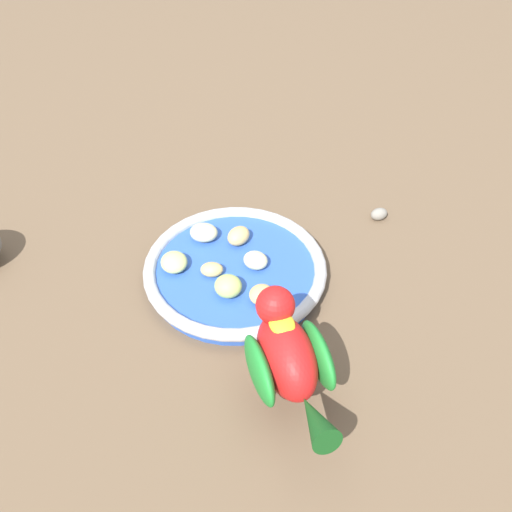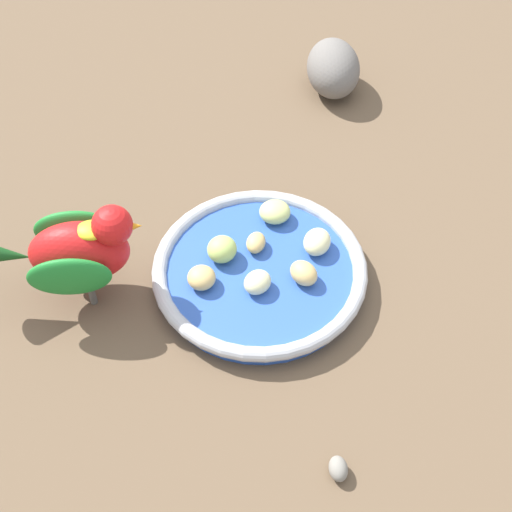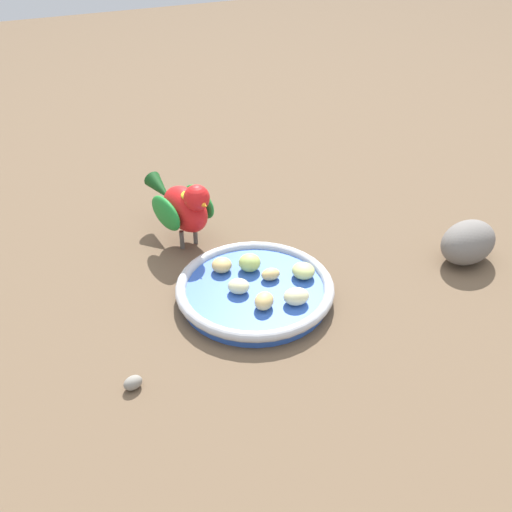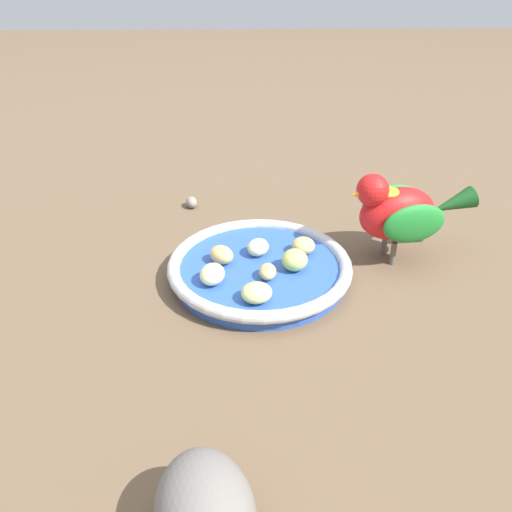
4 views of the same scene
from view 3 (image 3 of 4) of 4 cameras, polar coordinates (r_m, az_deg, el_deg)
name	(u,v)px [view 3 (image 3 of 4)]	position (r m, az deg, el deg)	size (l,w,h in m)	color
ground_plane	(276,306)	(0.85, 1.97, -4.78)	(4.00, 4.00, 0.00)	brown
feeding_bowl	(255,290)	(0.86, -0.11, -3.26)	(0.23, 0.23, 0.03)	#2D56B7
apple_piece_0	(303,271)	(0.87, 4.57, -1.42)	(0.04, 0.03, 0.02)	#C6D17A
apple_piece_1	(296,296)	(0.82, 3.90, -3.89)	(0.04, 0.03, 0.02)	beige
apple_piece_2	(250,263)	(0.88, -0.61, -0.63)	(0.03, 0.03, 0.03)	#B2CC66
apple_piece_3	(271,274)	(0.86, 1.41, -1.76)	(0.03, 0.02, 0.02)	tan
apple_piece_4	(239,286)	(0.84, -1.68, -2.92)	(0.03, 0.03, 0.02)	beige
apple_piece_5	(222,265)	(0.88, -3.31, -0.87)	(0.03, 0.03, 0.02)	tan
apple_piece_6	(264,301)	(0.81, 0.78, -4.34)	(0.03, 0.03, 0.02)	tan
parrot	(184,206)	(0.95, -6.95, 4.81)	(0.10, 0.18, 0.12)	#59544C
rock_large	(468,242)	(0.98, 19.71, 1.25)	(0.10, 0.07, 0.07)	slate
pebble_0	(133,383)	(0.74, -11.75, -11.85)	(0.02, 0.02, 0.02)	gray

